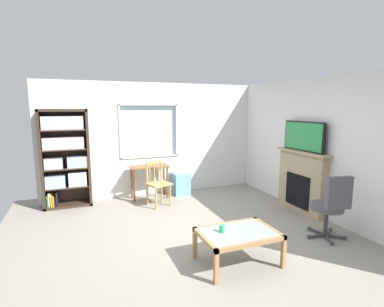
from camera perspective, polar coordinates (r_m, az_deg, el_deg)
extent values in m
cube|color=gray|center=(4.63, 0.72, -16.29)|extent=(5.83, 6.08, 0.02)
cube|color=silver|center=(6.78, -7.44, -4.15)|extent=(4.83, 0.12, 0.86)
cube|color=silver|center=(6.61, -7.78, 11.62)|extent=(4.83, 0.12, 0.47)
cube|color=silver|center=(6.43, -21.45, 3.79)|extent=(1.67, 0.12, 1.18)
cube|color=silver|center=(7.12, 4.02, 4.85)|extent=(1.88, 0.12, 1.18)
cube|color=silver|center=(6.61, -8.53, 4.45)|extent=(1.28, 0.02, 1.18)
cube|color=white|center=(6.61, -8.27, -0.58)|extent=(1.34, 0.06, 0.03)
cube|color=white|center=(6.52, -8.51, 9.46)|extent=(1.34, 0.06, 0.03)
cube|color=white|center=(6.42, -13.98, 4.15)|extent=(0.03, 0.06, 1.18)
cube|color=white|center=(6.71, -3.04, 4.61)|extent=(0.03, 0.06, 1.18)
cube|color=silver|center=(5.66, 24.65, 0.94)|extent=(0.12, 5.28, 2.51)
cube|color=#38281E|center=(6.28, -27.40, -1.15)|extent=(0.05, 0.38, 1.94)
cube|color=#38281E|center=(6.24, -19.64, -0.70)|extent=(0.05, 0.38, 1.94)
cube|color=#38281E|center=(6.16, -24.09, 7.75)|extent=(0.90, 0.38, 0.05)
cube|color=#38281E|center=(6.46, -22.99, -9.20)|extent=(0.90, 0.38, 0.05)
cube|color=#38281E|center=(6.42, -23.48, -0.66)|extent=(0.90, 0.02, 1.94)
cube|color=#38281E|center=(6.36, -23.21, -5.96)|extent=(0.85, 0.36, 0.02)
cube|color=#38281E|center=(6.28, -23.42, -2.62)|extent=(0.85, 0.36, 0.02)
cube|color=#38281E|center=(6.22, -23.64, 0.79)|extent=(0.85, 0.36, 0.02)
cube|color=#38281E|center=(6.18, -23.86, 4.26)|extent=(0.85, 0.36, 0.02)
cube|color=#9EBCDB|center=(6.33, -25.20, -4.92)|extent=(0.36, 0.31, 0.24)
cube|color=silver|center=(6.31, -21.52, -4.56)|extent=(0.33, 0.28, 0.28)
cube|color=#B2B2BC|center=(6.26, -25.49, -1.71)|extent=(0.33, 0.29, 0.21)
cube|color=#9EBCDB|center=(6.24, -21.56, -1.45)|extent=(0.37, 0.31, 0.22)
cube|color=beige|center=(6.19, -23.87, 1.92)|extent=(0.73, 0.31, 0.23)
cube|color=#B2B2BC|center=(6.16, -24.04, 5.54)|extent=(0.74, 0.31, 0.26)
cube|color=green|center=(6.43, -26.45, -8.25)|extent=(0.02, 0.24, 0.22)
cube|color=white|center=(6.42, -26.15, -8.03)|extent=(0.04, 0.22, 0.27)
cube|color=yellow|center=(6.42, -25.84, -8.09)|extent=(0.02, 0.27, 0.26)
cube|color=orange|center=(6.42, -25.52, -8.28)|extent=(0.03, 0.30, 0.21)
cube|color=black|center=(6.43, -25.23, -8.38)|extent=(0.02, 0.30, 0.18)
cube|color=black|center=(6.41, -24.96, -7.97)|extent=(0.03, 0.24, 0.27)
cube|color=brown|center=(6.34, -8.40, -2.54)|extent=(0.83, 0.39, 0.03)
cylinder|color=brown|center=(6.22, -11.29, -6.27)|extent=(0.04, 0.04, 0.69)
cylinder|color=brown|center=(6.38, -4.82, -5.73)|extent=(0.04, 0.04, 0.69)
cylinder|color=brown|center=(6.50, -11.76, -5.62)|extent=(0.04, 0.04, 0.69)
cylinder|color=brown|center=(6.65, -5.55, -5.12)|extent=(0.04, 0.04, 0.69)
cube|color=tan|center=(5.90, -6.55, -5.94)|extent=(0.52, 0.51, 0.04)
cylinder|color=tan|center=(5.75, -7.08, -8.79)|extent=(0.04, 0.04, 0.43)
cylinder|color=tan|center=(5.92, -4.27, -8.19)|extent=(0.04, 0.04, 0.43)
cylinder|color=tan|center=(6.01, -8.72, -8.02)|extent=(0.04, 0.04, 0.43)
cylinder|color=tan|center=(6.18, -5.98, -7.48)|extent=(0.04, 0.04, 0.43)
cylinder|color=tan|center=(5.89, -8.83, -3.76)|extent=(0.04, 0.04, 0.45)
cylinder|color=tan|center=(6.06, -6.05, -3.33)|extent=(0.04, 0.04, 0.45)
cube|color=tan|center=(5.94, -7.46, -1.70)|extent=(0.35, 0.14, 0.06)
cylinder|color=tan|center=(5.93, -8.28, -3.95)|extent=(0.02, 0.02, 0.35)
cylinder|color=tan|center=(5.98, -7.41, -3.82)|extent=(0.02, 0.02, 0.35)
cylinder|color=tan|center=(6.04, -6.57, -3.68)|extent=(0.02, 0.02, 0.35)
cube|color=#72ADDB|center=(6.70, -2.25, -5.87)|extent=(0.35, 0.40, 0.49)
cube|color=tan|center=(5.93, 20.75, -5.29)|extent=(0.18, 1.10, 1.12)
cube|color=black|center=(5.90, 19.98, -6.84)|extent=(0.03, 0.61, 0.62)
cube|color=tan|center=(5.80, 20.92, 0.27)|extent=(0.26, 1.20, 0.04)
cube|color=black|center=(5.77, 21.09, 3.18)|extent=(0.05, 0.98, 0.55)
cube|color=#237F3D|center=(5.75, 20.88, 3.17)|extent=(0.01, 0.93, 0.50)
cylinder|color=#4C4C51|center=(4.92, 24.97, -9.47)|extent=(0.48, 0.48, 0.09)
cube|color=#4C4C51|center=(4.68, 26.87, -6.96)|extent=(0.41, 0.14, 0.48)
cylinder|color=#38383D|center=(5.00, 24.78, -12.09)|extent=(0.06, 0.06, 0.42)
cube|color=#38383D|center=(4.99, 23.31, -14.60)|extent=(0.28, 0.08, 0.03)
cylinder|color=#38383D|center=(4.92, 21.95, -14.95)|extent=(0.05, 0.05, 0.05)
cube|color=#38383D|center=(4.95, 25.18, -14.92)|extent=(0.16, 0.27, 0.03)
cylinder|color=#38383D|center=(4.84, 25.77, -15.63)|extent=(0.05, 0.05, 0.05)
cube|color=#38383D|center=(5.08, 26.24, -14.38)|extent=(0.23, 0.22, 0.03)
cylinder|color=#38383D|center=(5.10, 27.86, -14.49)|extent=(0.05, 0.05, 0.05)
cube|color=#38383D|center=(5.20, 25.07, -13.76)|extent=(0.26, 0.16, 0.03)
cylinder|color=#38383D|center=(5.33, 25.49, -13.29)|extent=(0.05, 0.05, 0.05)
cube|color=#38383D|center=(5.15, 23.30, -13.89)|extent=(0.08, 0.28, 0.03)
cylinder|color=#38383D|center=(5.22, 22.01, -13.52)|extent=(0.05, 0.05, 0.05)
cube|color=#8C9E99|center=(3.85, 9.04, -15.02)|extent=(0.87, 0.58, 0.02)
cube|color=#A37547|center=(3.62, 11.69, -17.03)|extent=(0.97, 0.05, 0.05)
cube|color=#A37547|center=(4.11, 6.74, -13.60)|extent=(0.97, 0.05, 0.05)
cube|color=#A37547|center=(3.66, 2.52, -16.49)|extent=(0.05, 0.68, 0.05)
cube|color=#A37547|center=(4.09, 14.79, -13.93)|extent=(0.05, 0.68, 0.05)
cube|color=#A37547|center=(3.51, 4.75, -21.62)|extent=(0.05, 0.05, 0.37)
cube|color=#A37547|center=(3.96, 17.50, -18.24)|extent=(0.05, 0.05, 0.37)
cube|color=#A37547|center=(4.01, 0.58, -17.39)|extent=(0.05, 0.05, 0.37)
cube|color=#A37547|center=(4.41, 12.17, -15.05)|extent=(0.05, 0.05, 0.37)
cylinder|color=#33B770|center=(3.79, 5.92, -14.44)|extent=(0.07, 0.07, 0.09)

